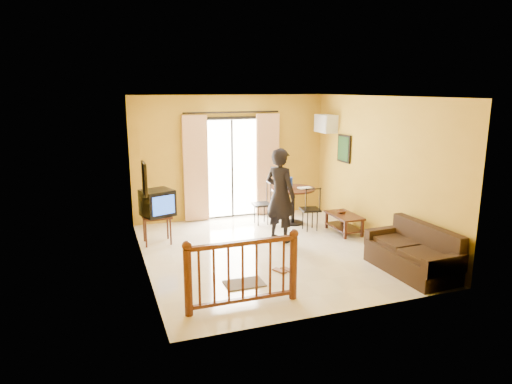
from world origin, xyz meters
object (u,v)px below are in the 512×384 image
object	(u,v)px
sofa	(414,255)
standing_person	(280,195)
television	(157,203)
dining_table	(293,195)
coffee_table	(344,220)

from	to	relation	value
sofa	standing_person	size ratio (longest dim) A/B	0.91
television	standing_person	size ratio (longest dim) A/B	0.38
standing_person	dining_table	bearing A→B (deg)	-65.65
dining_table	sofa	distance (m)	3.28
standing_person	television	bearing A→B (deg)	44.37
television	coffee_table	bearing A→B (deg)	-28.72
dining_table	coffee_table	bearing A→B (deg)	-52.59
coffee_table	standing_person	world-z (taller)	standing_person
television	dining_table	world-z (taller)	television
dining_table	standing_person	world-z (taller)	standing_person
television	coffee_table	size ratio (longest dim) A/B	0.79
sofa	coffee_table	bearing A→B (deg)	87.63
sofa	dining_table	bearing A→B (deg)	100.63
dining_table	sofa	xyz separation A→B (m)	(0.74, -3.18, -0.34)
dining_table	standing_person	xyz separation A→B (m)	(-0.72, -0.99, 0.28)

